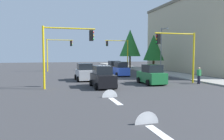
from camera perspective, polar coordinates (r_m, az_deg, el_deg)
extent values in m
plane|color=#353538|center=(26.34, -0.66, -2.38)|extent=(120.00, 120.00, 0.00)
cube|color=gray|center=(35.02, 13.91, -0.76)|extent=(80.00, 4.00, 0.15)
cube|color=silver|center=(13.84, 0.84, -8.29)|extent=(2.20, 0.36, 0.01)
cone|color=silver|center=(15.07, -0.60, -7.27)|extent=(0.01, 1.10, 1.10)
cube|color=silver|center=(8.51, 13.13, -16.47)|extent=(2.20, 0.36, 0.01)
cone|color=silver|center=(9.60, 9.24, -14.00)|extent=(0.01, 1.10, 1.10)
cube|color=#C6B793|center=(40.72, 22.94, 8.07)|extent=(24.82, 9.00, 12.03)
cube|color=#776E58|center=(41.66, 23.19, 16.69)|extent=(25.12, 9.30, 0.50)
cylinder|color=yellow|center=(19.25, -17.75, 3.13)|extent=(0.18, 0.18, 5.43)
cylinder|color=yellow|center=(19.45, -11.16, 10.82)|extent=(0.12, 4.50, 0.12)
cube|color=black|center=(19.64, -5.56, 9.11)|extent=(0.36, 0.32, 0.96)
sphere|color=red|center=(19.70, -5.04, 9.97)|extent=(0.18, 0.18, 0.18)
sphere|color=yellow|center=(19.68, -5.04, 9.11)|extent=(0.18, 0.18, 0.18)
sphere|color=green|center=(19.65, -5.03, 8.23)|extent=(0.18, 0.18, 0.18)
cylinder|color=yellow|center=(39.25, -16.87, 3.77)|extent=(0.18, 0.18, 5.71)
cylinder|color=yellow|center=(39.36, -13.65, 7.77)|extent=(0.12, 4.50, 0.12)
cube|color=black|center=(39.45, -10.87, 6.96)|extent=(0.36, 0.32, 0.96)
sphere|color=red|center=(39.49, -10.62, 7.40)|extent=(0.18, 0.18, 0.18)
sphere|color=yellow|center=(39.47, -10.61, 6.96)|extent=(0.18, 0.18, 0.18)
sphere|color=green|center=(39.46, -10.60, 6.53)|extent=(0.18, 0.18, 0.18)
cylinder|color=yellow|center=(24.05, 20.89, 3.01)|extent=(0.18, 0.18, 5.25)
cylinder|color=yellow|center=(22.86, 16.47, 9.28)|extent=(0.12, 4.50, 0.12)
cube|color=black|center=(21.87, 12.21, 8.08)|extent=(0.36, 0.32, 0.96)
sphere|color=red|center=(21.81, 11.80, 8.88)|extent=(0.18, 0.18, 0.18)
sphere|color=yellow|center=(21.78, 11.79, 8.10)|extent=(0.18, 0.18, 0.18)
sphere|color=green|center=(21.76, 11.78, 7.31)|extent=(0.18, 0.18, 0.18)
cylinder|color=yellow|center=(41.81, 4.20, 3.99)|extent=(0.18, 0.18, 5.78)
cylinder|color=yellow|center=(41.17, 1.25, 7.82)|extent=(0.12, 4.50, 0.12)
cube|color=black|center=(40.62, -1.32, 7.05)|extent=(0.36, 0.32, 0.96)
sphere|color=red|center=(40.59, -1.57, 7.48)|extent=(0.18, 0.18, 0.18)
sphere|color=yellow|center=(40.57, -1.56, 7.05)|extent=(0.18, 0.18, 0.18)
sphere|color=green|center=(40.56, -1.56, 6.63)|extent=(0.18, 0.18, 0.18)
cylinder|color=slate|center=(33.39, 12.92, 4.91)|extent=(0.14, 0.14, 7.00)
cylinder|color=slate|center=(32.83, 13.79, 10.69)|extent=(1.80, 0.10, 0.10)
ellipsoid|color=silver|center=(32.03, 14.60, 10.57)|extent=(0.56, 0.28, 0.20)
cylinder|color=brown|center=(46.28, 4.81, 2.18)|extent=(0.36, 0.36, 2.84)
cone|color=#28752D|center=(46.32, 4.84, 7.21)|extent=(4.55, 4.55, 5.68)
cylinder|color=brown|center=(37.35, 10.98, 1.16)|extent=(0.36, 0.36, 2.20)
cone|color=#1E6023|center=(37.32, 11.04, 5.92)|extent=(3.52, 3.52, 4.40)
cube|color=blue|center=(30.05, 2.21, -0.25)|extent=(3.62, 1.63, 1.05)
cube|color=black|center=(29.82, 2.32, 1.46)|extent=(1.88, 1.44, 0.76)
cylinder|color=black|center=(30.89, 0.01, -0.86)|extent=(0.60, 0.20, 0.60)
cylinder|color=black|center=(31.42, 3.09, -0.78)|extent=(0.60, 0.20, 0.60)
cylinder|color=black|center=(28.75, 1.24, -1.23)|extent=(0.60, 0.20, 0.60)
cylinder|color=black|center=(29.32, 4.52, -1.14)|extent=(0.60, 0.20, 0.60)
cube|color=#B2B5BA|center=(25.00, -7.24, -1.17)|extent=(3.77, 1.79, 1.05)
cube|color=black|center=(25.12, -7.32, 0.93)|extent=(1.96, 1.57, 0.76)
cylinder|color=black|center=(24.06, -4.55, -2.29)|extent=(0.60, 0.20, 0.60)
cylinder|color=black|center=(23.76, -9.07, -2.41)|extent=(0.60, 0.20, 0.60)
cylinder|color=black|center=(26.35, -5.56, -1.74)|extent=(0.60, 0.20, 0.60)
cylinder|color=black|center=(26.07, -9.69, -1.84)|extent=(0.60, 0.20, 0.60)
cube|color=#1E7238|center=(22.11, 10.41, -1.90)|extent=(3.64, 1.71, 1.05)
cube|color=black|center=(21.87, 10.66, 0.42)|extent=(1.89, 1.51, 0.76)
cylinder|color=black|center=(22.79, 7.07, -2.67)|extent=(0.60, 0.20, 0.60)
cylinder|color=black|center=(23.56, 11.18, -2.49)|extent=(0.60, 0.20, 0.60)
cylinder|color=black|center=(20.75, 9.52, -3.36)|extent=(0.60, 0.20, 0.60)
cylinder|color=black|center=(21.60, 13.92, -3.13)|extent=(0.60, 0.20, 0.60)
cube|color=black|center=(19.50, -2.48, -2.63)|extent=(3.82, 1.64, 1.05)
cube|color=black|center=(19.60, -2.62, 0.06)|extent=(1.99, 1.45, 0.76)
cylinder|color=black|center=(18.64, 1.02, -4.15)|extent=(0.60, 0.20, 0.60)
cylinder|color=black|center=(18.21, -4.31, -4.36)|extent=(0.60, 0.20, 0.60)
cylinder|color=black|center=(20.90, -0.88, -3.25)|extent=(0.60, 0.20, 0.60)
cylinder|color=black|center=(20.52, -5.66, -3.41)|extent=(0.60, 0.20, 0.60)
cube|color=orange|center=(34.84, 0.48, 0.35)|extent=(3.83, 1.74, 1.05)
cube|color=black|center=(34.61, 0.57, 1.83)|extent=(1.99, 1.53, 0.76)
cylinder|color=black|center=(35.77, -1.48, -0.18)|extent=(0.60, 0.20, 0.60)
cylinder|color=black|center=(36.27, 1.36, -0.12)|extent=(0.60, 0.20, 0.60)
cylinder|color=black|center=(33.48, -0.46, -0.47)|extent=(0.60, 0.20, 0.60)
cylinder|color=black|center=(34.02, 2.55, -0.40)|extent=(0.60, 0.20, 0.60)
cylinder|color=#262638|center=(23.46, 22.27, -2.44)|extent=(0.16, 0.16, 0.85)
cylinder|color=#262638|center=(23.62, 21.97, -2.39)|extent=(0.16, 0.16, 0.85)
cube|color=green|center=(23.47, 22.17, -0.66)|extent=(0.40, 0.24, 0.60)
sphere|color=tan|center=(23.44, 22.19, 0.41)|extent=(0.22, 0.22, 0.22)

